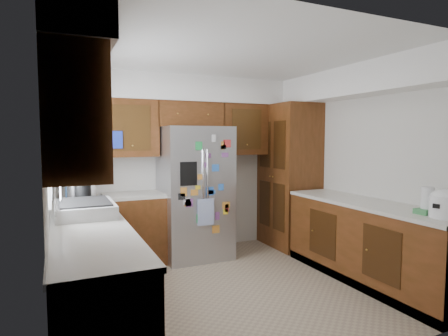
{
  "coord_description": "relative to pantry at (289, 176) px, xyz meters",
  "views": [
    {
      "loc": [
        -1.74,
        -3.6,
        1.64
      ],
      "look_at": [
        0.05,
        0.35,
        1.3
      ],
      "focal_mm": 30.0,
      "sensor_mm": 36.0,
      "label": 1
    }
  ],
  "objects": [
    {
      "name": "fridge",
      "position": [
        -1.5,
        0.05,
        -0.17
      ],
      "size": [
        0.9,
        0.79,
        1.8
      ],
      "color": "#ACACB2",
      "rests_on": "ground"
    },
    {
      "name": "sink_assembly",
      "position": [
        -3.0,
        -1.05,
        -0.09
      ],
      "size": [
        0.52,
        0.7,
        0.37
      ],
      "color": "silver",
      "rests_on": "left_counter_run"
    },
    {
      "name": "floor",
      "position": [
        -1.5,
        -1.15,
        -1.07
      ],
      "size": [
        3.6,
        3.6,
        0.0
      ],
      "primitive_type": "plane",
      "color": "tan",
      "rests_on": "ground"
    },
    {
      "name": "left_counter_clutter",
      "position": [
        -2.97,
        -0.32,
        -0.02
      ],
      "size": [
        0.35,
        0.76,
        0.38
      ],
      "color": "black",
      "rests_on": "left_counter_run"
    },
    {
      "name": "right_counter_run",
      "position": [
        0.0,
        -1.62,
        -0.65
      ],
      "size": [
        0.63,
        2.25,
        0.92
      ],
      "color": "#49290E",
      "rests_on": "ground"
    },
    {
      "name": "bridge_cabinet",
      "position": [
        -1.5,
        0.28,
        0.9
      ],
      "size": [
        0.96,
        0.34,
        0.35
      ],
      "primitive_type": "cube",
      "color": "#49290E",
      "rests_on": "fridge"
    },
    {
      "name": "rice_cooker",
      "position": [
        -0.0,
        -2.53,
        -0.02
      ],
      "size": [
        0.31,
        0.3,
        0.26
      ],
      "color": "white",
      "rests_on": "right_counter_run"
    },
    {
      "name": "fridge_top_items",
      "position": [
        -1.57,
        0.27,
        1.2
      ],
      "size": [
        0.79,
        0.33,
        0.25
      ],
      "color": "blue",
      "rests_on": "bridge_cabinet"
    },
    {
      "name": "left_counter_run",
      "position": [
        -2.86,
        -1.12,
        -0.65
      ],
      "size": [
        1.36,
        3.2,
        0.92
      ],
      "color": "#49290E",
      "rests_on": "ground"
    },
    {
      "name": "paper_towel",
      "position": [
        0.0,
        -2.33,
        -0.03
      ],
      "size": [
        0.12,
        0.12,
        0.26
      ],
      "primitive_type": "cylinder",
      "color": "white",
      "rests_on": "right_counter_run"
    },
    {
      "name": "pantry",
      "position": [
        0.0,
        0.0,
        0.0
      ],
      "size": [
        0.6,
        0.9,
        2.15
      ],
      "primitive_type": "cube",
      "color": "#49290E",
      "rests_on": "ground"
    },
    {
      "name": "room_shell",
      "position": [
        -1.61,
        -0.79,
        0.75
      ],
      "size": [
        3.64,
        3.24,
        2.52
      ],
      "color": "silver",
      "rests_on": "ground"
    }
  ]
}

